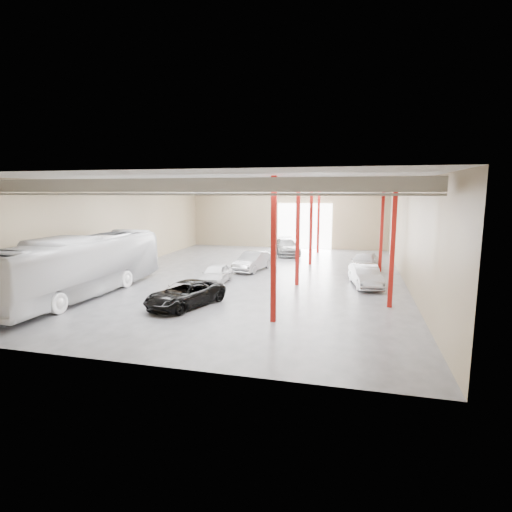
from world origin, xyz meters
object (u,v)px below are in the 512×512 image
at_px(car_row_a, 216,274).
at_px(car_row_b, 253,261).
at_px(coach_bus, 80,266).
at_px(car_right_far, 364,261).
at_px(black_sedan, 185,294).
at_px(car_right_near, 366,276).
at_px(car_row_c, 286,247).

xyz_separation_m(car_row_a, car_row_b, (1.29, 5.20, 0.07)).
bearing_deg(coach_bus, car_row_b, 53.13).
bearing_deg(car_right_far, black_sedan, -118.94).
bearing_deg(black_sedan, car_row_b, 104.24).
xyz_separation_m(coach_bus, car_right_near, (16.80, 6.68, -1.10)).
height_order(car_row_a, car_right_far, car_right_far).
xyz_separation_m(black_sedan, car_row_c, (2.29, 19.51, 0.11)).
xyz_separation_m(black_sedan, car_right_near, (9.76, 7.24, 0.05)).
height_order(car_row_c, car_right_near, car_row_c).
relative_size(black_sedan, car_row_a, 1.22).
xyz_separation_m(coach_bus, car_row_b, (8.11, 10.18, -1.08)).
height_order(black_sedan, car_row_a, car_row_a).
xyz_separation_m(car_right_near, car_right_far, (0.00, 5.20, 0.08)).
xyz_separation_m(car_row_c, car_right_near, (7.46, -12.27, -0.06)).
bearing_deg(car_row_a, car_right_near, 7.19).
bearing_deg(coach_bus, car_right_near, 23.34).
bearing_deg(car_row_a, car_row_c, 77.30).
distance_m(car_row_b, car_right_near, 9.37).
xyz_separation_m(coach_bus, black_sedan, (7.04, -0.56, -1.15)).
bearing_deg(black_sedan, car_row_a, 112.22).
relative_size(coach_bus, car_right_near, 2.95).
relative_size(black_sedan, car_right_far, 1.03).
bearing_deg(car_right_near, coach_bus, -169.02).
bearing_deg(car_row_b, car_row_c, 93.23).
relative_size(car_row_a, car_right_far, 0.84).
relative_size(car_row_c, car_right_far, 1.15).
xyz_separation_m(coach_bus, car_row_c, (9.34, 18.95, -1.04)).
bearing_deg(car_right_near, car_row_a, 178.95).
distance_m(black_sedan, car_row_a, 5.55).
distance_m(car_row_c, car_right_near, 14.36).
height_order(car_row_a, car_row_b, car_row_b).
height_order(black_sedan, car_right_far, car_right_far).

